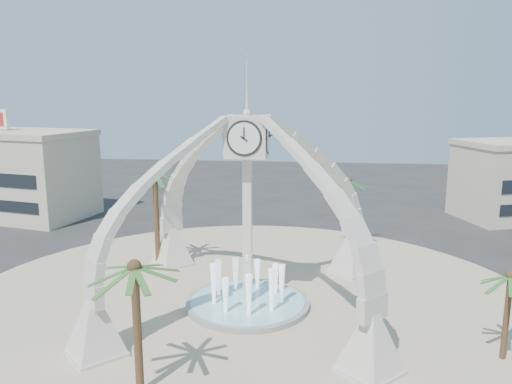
# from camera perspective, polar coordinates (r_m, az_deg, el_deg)

# --- Properties ---
(ground) EXTENTS (140.00, 140.00, 0.00)m
(ground) POSITION_cam_1_polar(r_m,az_deg,el_deg) (33.25, -0.96, -12.97)
(ground) COLOR #282828
(ground) RESTS_ON ground
(plaza) EXTENTS (40.00, 40.00, 0.06)m
(plaza) POSITION_cam_1_polar(r_m,az_deg,el_deg) (33.24, -0.96, -12.92)
(plaza) COLOR tan
(plaza) RESTS_ON ground
(clock_tower) EXTENTS (17.94, 17.94, 16.30)m
(clock_tower) POSITION_cam_1_polar(r_m,az_deg,el_deg) (31.16, -1.00, -2.02)
(clock_tower) COLOR beige
(clock_tower) RESTS_ON ground
(fountain) EXTENTS (8.00, 8.00, 3.62)m
(fountain) POSITION_cam_1_polar(r_m,az_deg,el_deg) (33.13, -0.96, -12.51)
(fountain) COLOR gray
(fountain) RESTS_ON ground
(palm_east) EXTENTS (3.75, 3.75, 5.21)m
(palm_east) POSITION_cam_1_polar(r_m,az_deg,el_deg) (28.54, 27.10, -8.63)
(palm_east) COLOR brown
(palm_east) RESTS_ON ground
(palm_west) EXTENTS (4.80, 4.80, 8.39)m
(palm_west) POSITION_cam_1_polar(r_m,az_deg,el_deg) (39.31, -11.49, 1.95)
(palm_west) COLOR brown
(palm_west) RESTS_ON ground
(palm_north) EXTENTS (4.25, 4.25, 6.79)m
(palm_north) POSITION_cam_1_polar(r_m,az_deg,el_deg) (44.64, 10.55, 1.17)
(palm_north) COLOR brown
(palm_north) RESTS_ON ground
(palm_south) EXTENTS (4.57, 4.57, 6.91)m
(palm_south) POSITION_cam_1_polar(r_m,az_deg,el_deg) (22.80, -13.74, -8.53)
(palm_south) COLOR brown
(palm_south) RESTS_ON ground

